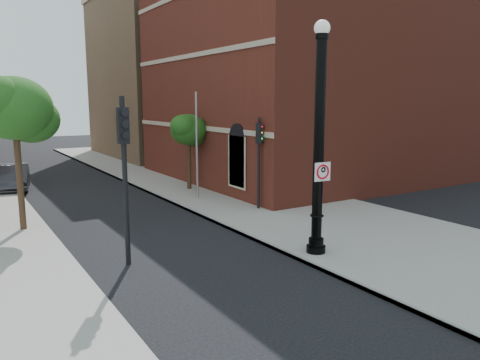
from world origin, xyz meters
TOP-DOWN VIEW (x-y plane):
  - ground at (0.00, 0.00)m, footprint 120.00×120.00m
  - sidewalk_right at (6.00, 10.00)m, footprint 8.00×60.00m
  - curb_edge at (2.05, 10.00)m, footprint 0.10×60.00m
  - brick_wall_building at (16.00, 14.00)m, footprint 22.30×16.30m
  - bg_building_tan_b at (16.00, 30.00)m, footprint 22.00×14.00m
  - lamppost at (2.83, 0.64)m, footprint 0.63×0.63m
  - no_parking_sign at (2.85, 0.45)m, footprint 0.60×0.10m
  - parked_car at (-4.07, 18.50)m, footprint 2.21×4.53m
  - traffic_signal_left at (-2.64, 3.06)m, footprint 0.35×0.43m
  - traffic_signal_right at (4.80, 6.85)m, footprint 0.34×0.38m
  - utility_pole at (3.47, 10.42)m, footprint 0.11×0.11m
  - street_tree_a at (-4.83, 8.82)m, footprint 3.27×2.96m
  - street_tree_c at (4.24, 12.93)m, footprint 2.37×2.14m

SIDE VIEW (x-z plane):
  - ground at x=0.00m, z-range 0.00..0.00m
  - sidewalk_right at x=6.00m, z-range 0.00..0.12m
  - curb_edge at x=2.05m, z-range 0.00..0.14m
  - parked_car at x=-4.07m, z-range 0.00..1.43m
  - utility_pole at x=3.47m, z-range 0.00..5.43m
  - no_parking_sign at x=2.85m, z-range 2.50..3.10m
  - traffic_signal_right at x=4.80m, z-range 0.74..5.00m
  - street_tree_c at x=4.24m, z-range 1.23..5.50m
  - lamppost at x=2.83m, z-range -0.28..7.12m
  - traffic_signal_left at x=-2.64m, z-range 0.89..6.03m
  - street_tree_a at x=-4.83m, z-range 1.71..7.61m
  - brick_wall_building at x=16.00m, z-range 0.01..12.51m
  - bg_building_tan_b at x=16.00m, z-range 0.00..14.00m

